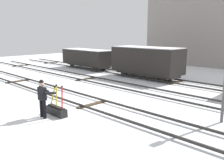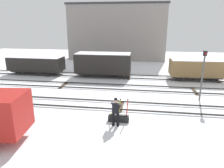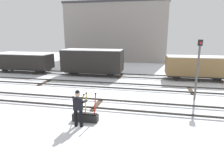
{
  "view_description": "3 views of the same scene",
  "coord_description": "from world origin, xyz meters",
  "px_view_note": "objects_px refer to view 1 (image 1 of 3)",
  "views": [
    {
      "loc": [
        9.46,
        -7.95,
        3.68
      ],
      "look_at": [
        0.34,
        1.08,
        1.01
      ],
      "focal_mm": 39.46,
      "sensor_mm": 36.0,
      "label": 1
    },
    {
      "loc": [
        1.31,
        -13.46,
        5.68
      ],
      "look_at": [
        -0.85,
        1.32,
        1.25
      ],
      "focal_mm": 33.44,
      "sensor_mm": 36.0,
      "label": 2
    },
    {
      "loc": [
        3.19,
        -10.69,
        4.12
      ],
      "look_at": [
        0.53,
        1.7,
        0.89
      ],
      "focal_mm": 32.29,
      "sensor_mm": 36.0,
      "label": 3
    }
  ],
  "objects_px": {
    "switch_lever_frame": "(57,110)",
    "freight_car_far_end": "(87,57)",
    "rail_worker": "(43,96)",
    "freight_car_mid_siding": "(147,61)"
  },
  "relations": [
    {
      "from": "rail_worker",
      "to": "freight_car_far_end",
      "type": "bearing_deg",
      "value": 133.56
    },
    {
      "from": "rail_worker",
      "to": "switch_lever_frame",
      "type": "bearing_deg",
      "value": 79.41
    },
    {
      "from": "switch_lever_frame",
      "to": "freight_car_mid_siding",
      "type": "distance_m",
      "value": 10.86
    },
    {
      "from": "switch_lever_frame",
      "to": "rail_worker",
      "type": "relative_size",
      "value": 0.85
    },
    {
      "from": "switch_lever_frame",
      "to": "freight_car_mid_siding",
      "type": "relative_size",
      "value": 0.25
    },
    {
      "from": "switch_lever_frame",
      "to": "freight_car_far_end",
      "type": "distance_m",
      "value": 14.86
    },
    {
      "from": "rail_worker",
      "to": "freight_car_far_end",
      "type": "height_order",
      "value": "freight_car_far_end"
    },
    {
      "from": "switch_lever_frame",
      "to": "freight_car_far_end",
      "type": "xyz_separation_m",
      "value": [
        -10.57,
        10.41,
        0.94
      ]
    },
    {
      "from": "switch_lever_frame",
      "to": "freight_car_far_end",
      "type": "bearing_deg",
      "value": 135.42
    },
    {
      "from": "rail_worker",
      "to": "freight_car_mid_siding",
      "type": "height_order",
      "value": "freight_car_mid_siding"
    }
  ]
}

